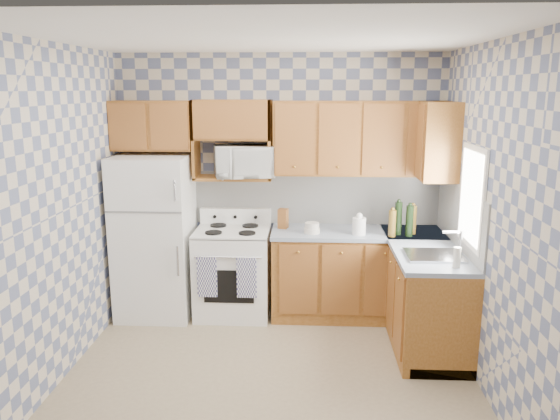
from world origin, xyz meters
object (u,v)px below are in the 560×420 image
(microwave, at_px, (244,161))
(electric_kettle, at_px, (359,226))
(stove_body, at_px, (233,273))
(refrigerator, at_px, (155,237))

(microwave, bearing_deg, electric_kettle, -26.08)
(stove_body, bearing_deg, electric_kettle, -5.64)
(refrigerator, distance_m, electric_kettle, 2.10)
(refrigerator, relative_size, electric_kettle, 9.85)
(stove_body, bearing_deg, refrigerator, -178.22)
(microwave, height_order, electric_kettle, microwave)
(refrigerator, xyz_separation_m, electric_kettle, (2.09, -0.10, 0.17))
(electric_kettle, bearing_deg, refrigerator, 177.21)
(stove_body, distance_m, electric_kettle, 1.41)
(stove_body, relative_size, electric_kettle, 5.27)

